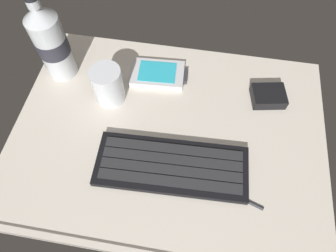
# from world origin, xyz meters

# --- Properties ---
(ground_plane) EXTENTS (0.64, 0.48, 0.03)m
(ground_plane) POSITION_xyz_m (0.00, -0.00, -0.01)
(ground_plane) COLOR beige
(keyboard) EXTENTS (0.29, 0.12, 0.02)m
(keyboard) POSITION_xyz_m (0.02, -0.07, 0.01)
(keyboard) COLOR black
(keyboard) RESTS_ON ground_plane
(handheld_device) EXTENTS (0.13, 0.08, 0.02)m
(handheld_device) POSITION_xyz_m (-0.05, 0.14, 0.01)
(handheld_device) COLOR silver
(handheld_device) RESTS_ON ground_plane
(juice_cup) EXTENTS (0.06, 0.06, 0.09)m
(juice_cup) POSITION_xyz_m (-0.14, 0.07, 0.04)
(juice_cup) COLOR silver
(juice_cup) RESTS_ON ground_plane
(water_bottle) EXTENTS (0.07, 0.07, 0.21)m
(water_bottle) POSITION_xyz_m (-0.27, 0.12, 0.09)
(water_bottle) COLOR silver
(water_bottle) RESTS_ON ground_plane
(charger_block) EXTENTS (0.08, 0.07, 0.02)m
(charger_block) POSITION_xyz_m (0.20, 0.12, 0.01)
(charger_block) COLOR black
(charger_block) RESTS_ON ground_plane
(stylus_pen) EXTENTS (0.09, 0.04, 0.01)m
(stylus_pen) POSITION_xyz_m (0.15, -0.11, 0.00)
(stylus_pen) COLOR #26262B
(stylus_pen) RESTS_ON ground_plane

